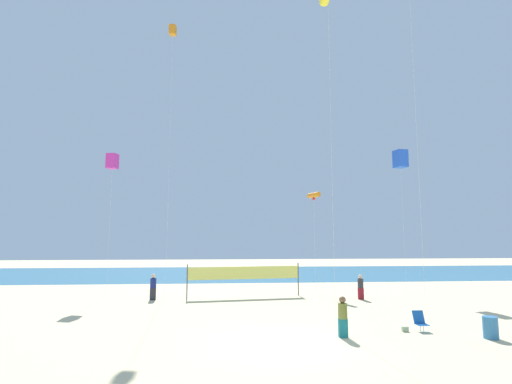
{
  "coord_description": "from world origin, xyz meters",
  "views": [
    {
      "loc": [
        -2.23,
        -16.21,
        4.31
      ],
      "look_at": [
        -0.21,
        10.57,
        7.48
      ],
      "focal_mm": 26.95,
      "sensor_mm": 36.0,
      "label": 1
    }
  ],
  "objects_px": {
    "trash_barrel": "(490,328)",
    "kite_orange_box": "(173,32)",
    "beachgoer_navy_shirt": "(153,286)",
    "kite_orange_tube": "(314,195)",
    "kite_blue_box": "(400,159)",
    "folding_beach_chair": "(420,321)",
    "beach_handbag": "(405,329)",
    "beachgoer_charcoal_shirt": "(361,286)",
    "volleyball_net": "(244,274)",
    "kite_magenta_box": "(112,161)",
    "beachgoer_olive_shirt": "(343,315)"
  },
  "relations": [
    {
      "from": "beachgoer_navy_shirt",
      "to": "trash_barrel",
      "type": "xyz_separation_m",
      "value": [
        16.4,
        -11.43,
        -0.49
      ]
    },
    {
      "from": "beach_handbag",
      "to": "kite_orange_box",
      "type": "xyz_separation_m",
      "value": [
        -12.96,
        13.49,
        21.52
      ]
    },
    {
      "from": "beachgoer_charcoal_shirt",
      "to": "kite_blue_box",
      "type": "relative_size",
      "value": 0.15
    },
    {
      "from": "beachgoer_navy_shirt",
      "to": "kite_orange_tube",
      "type": "bearing_deg",
      "value": -84.74
    },
    {
      "from": "trash_barrel",
      "to": "kite_orange_box",
      "type": "relative_size",
      "value": 0.04
    },
    {
      "from": "volleyball_net",
      "to": "kite_orange_box",
      "type": "distance_m",
      "value": 21.06
    },
    {
      "from": "beach_handbag",
      "to": "kite_magenta_box",
      "type": "xyz_separation_m",
      "value": [
        -17.24,
        12.72,
        10.12
      ]
    },
    {
      "from": "kite_magenta_box",
      "to": "kite_blue_box",
      "type": "bearing_deg",
      "value": -1.03
    },
    {
      "from": "kite_orange_tube",
      "to": "kite_orange_box",
      "type": "distance_m",
      "value": 18.29
    },
    {
      "from": "kite_orange_tube",
      "to": "kite_orange_box",
      "type": "relative_size",
      "value": 0.36
    },
    {
      "from": "beach_handbag",
      "to": "kite_orange_box",
      "type": "height_order",
      "value": "kite_orange_box"
    },
    {
      "from": "volleyball_net",
      "to": "kite_blue_box",
      "type": "bearing_deg",
      "value": 6.68
    },
    {
      "from": "folding_beach_chair",
      "to": "kite_orange_box",
      "type": "xyz_separation_m",
      "value": [
        -13.73,
        13.39,
        21.17
      ]
    },
    {
      "from": "kite_orange_tube",
      "to": "kite_blue_box",
      "type": "distance_m",
      "value": 7.68
    },
    {
      "from": "beachgoer_charcoal_shirt",
      "to": "kite_orange_tube",
      "type": "distance_m",
      "value": 8.42
    },
    {
      "from": "folding_beach_chair",
      "to": "trash_barrel",
      "type": "bearing_deg",
      "value": -24.1
    },
    {
      "from": "volleyball_net",
      "to": "kite_orange_tube",
      "type": "height_order",
      "value": "kite_orange_tube"
    },
    {
      "from": "kite_magenta_box",
      "to": "beachgoer_olive_shirt",
      "type": "bearing_deg",
      "value": -43.77
    },
    {
      "from": "beachgoer_navy_shirt",
      "to": "kite_magenta_box",
      "type": "xyz_separation_m",
      "value": [
        -3.95,
        2.75,
        9.28
      ]
    },
    {
      "from": "kite_magenta_box",
      "to": "folding_beach_chair",
      "type": "bearing_deg",
      "value": -35.0
    },
    {
      "from": "beachgoer_olive_shirt",
      "to": "kite_magenta_box",
      "type": "relative_size",
      "value": 0.16
    },
    {
      "from": "volleyball_net",
      "to": "kite_blue_box",
      "type": "height_order",
      "value": "kite_blue_box"
    },
    {
      "from": "trash_barrel",
      "to": "beach_handbag",
      "type": "bearing_deg",
      "value": 154.89
    },
    {
      "from": "trash_barrel",
      "to": "beachgoer_navy_shirt",
      "type": "bearing_deg",
      "value": 145.13
    },
    {
      "from": "beachgoer_navy_shirt",
      "to": "kite_magenta_box",
      "type": "relative_size",
      "value": 0.16
    },
    {
      "from": "kite_magenta_box",
      "to": "trash_barrel",
      "type": "bearing_deg",
      "value": -34.85
    },
    {
      "from": "beach_handbag",
      "to": "folding_beach_chair",
      "type": "bearing_deg",
      "value": 7.07
    },
    {
      "from": "beachgoer_navy_shirt",
      "to": "trash_barrel",
      "type": "bearing_deg",
      "value": -135.84
    },
    {
      "from": "beachgoer_navy_shirt",
      "to": "kite_orange_tube",
      "type": "distance_m",
      "value": 14.45
    },
    {
      "from": "beachgoer_charcoal_shirt",
      "to": "kite_orange_box",
      "type": "bearing_deg",
      "value": 20.21
    },
    {
      "from": "kite_orange_tube",
      "to": "kite_blue_box",
      "type": "xyz_separation_m",
      "value": [
        6.99,
        -1.24,
        2.94
      ]
    },
    {
      "from": "kite_orange_tube",
      "to": "kite_blue_box",
      "type": "bearing_deg",
      "value": -10.04
    },
    {
      "from": "kite_blue_box",
      "to": "kite_magenta_box",
      "type": "bearing_deg",
      "value": 178.97
    },
    {
      "from": "beachgoer_navy_shirt",
      "to": "volleyball_net",
      "type": "height_order",
      "value": "volleyball_net"
    },
    {
      "from": "volleyball_net",
      "to": "kite_orange_tube",
      "type": "bearing_deg",
      "value": 25.03
    },
    {
      "from": "beachgoer_olive_shirt",
      "to": "kite_orange_box",
      "type": "relative_size",
      "value": 0.08
    },
    {
      "from": "beachgoer_navy_shirt",
      "to": "beachgoer_charcoal_shirt",
      "type": "bearing_deg",
      "value": -104.17
    },
    {
      "from": "folding_beach_chair",
      "to": "volleyball_net",
      "type": "height_order",
      "value": "volleyball_net"
    },
    {
      "from": "beachgoer_navy_shirt",
      "to": "kite_blue_box",
      "type": "relative_size",
      "value": 0.16
    },
    {
      "from": "trash_barrel",
      "to": "folding_beach_chair",
      "type": "bearing_deg",
      "value": 146.33
    },
    {
      "from": "beachgoer_navy_shirt",
      "to": "trash_barrel",
      "type": "relative_size",
      "value": 1.94
    },
    {
      "from": "beach_handbag",
      "to": "kite_orange_box",
      "type": "distance_m",
      "value": 28.51
    },
    {
      "from": "trash_barrel",
      "to": "kite_orange_box",
      "type": "distance_m",
      "value": 30.49
    },
    {
      "from": "folding_beach_chair",
      "to": "beachgoer_olive_shirt",
      "type": "bearing_deg",
      "value": -157.71
    },
    {
      "from": "trash_barrel",
      "to": "kite_magenta_box",
      "type": "distance_m",
      "value": 26.66
    },
    {
      "from": "volleyball_net",
      "to": "kite_blue_box",
      "type": "xyz_separation_m",
      "value": [
        12.86,
        1.51,
        9.06
      ]
    },
    {
      "from": "beachgoer_charcoal_shirt",
      "to": "kite_orange_tube",
      "type": "relative_size",
      "value": 0.21
    },
    {
      "from": "beach_handbag",
      "to": "kite_orange_tube",
      "type": "distance_m",
      "value": 15.58
    },
    {
      "from": "beachgoer_charcoal_shirt",
      "to": "kite_orange_tube",
      "type": "bearing_deg",
      "value": -25.94
    },
    {
      "from": "folding_beach_chair",
      "to": "kite_blue_box",
      "type": "bearing_deg",
      "value": 76.63
    }
  ]
}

